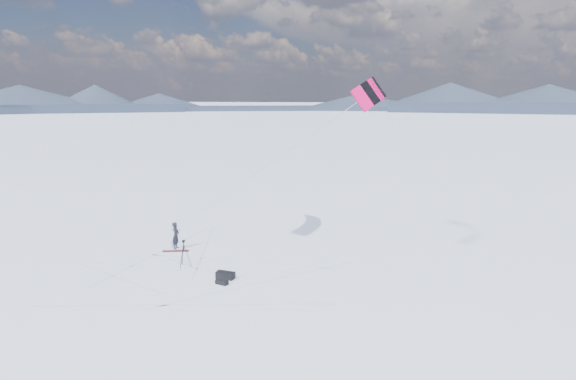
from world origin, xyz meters
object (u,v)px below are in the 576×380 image
(snowboard, at_px, (176,251))
(tripod, at_px, (184,250))
(snowkiter, at_px, (176,248))
(gear_bag_a, at_px, (225,275))
(gear_bag_b, at_px, (222,282))

(snowboard, height_order, tripod, tripod)
(snowkiter, distance_m, gear_bag_a, 6.07)
(snowboard, height_order, gear_bag_a, gear_bag_a)
(snowkiter, relative_size, snowboard, 1.06)
(tripod, bearing_deg, gear_bag_a, -37.91)
(gear_bag_a, relative_size, gear_bag_b, 1.43)
(snowkiter, relative_size, gear_bag_a, 1.70)
(tripod, distance_m, gear_bag_a, 3.06)
(snowkiter, xyz_separation_m, gear_bag_a, (4.80, -3.72, 0.18))
(snowboard, distance_m, tripod, 3.01)
(snowboard, bearing_deg, tripod, -71.78)
(gear_bag_a, bearing_deg, snowkiter, 147.04)
(snowkiter, distance_m, tripod, 3.54)
(snowkiter, distance_m, snowboard, 0.56)
(gear_bag_a, bearing_deg, gear_bag_b, -75.05)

